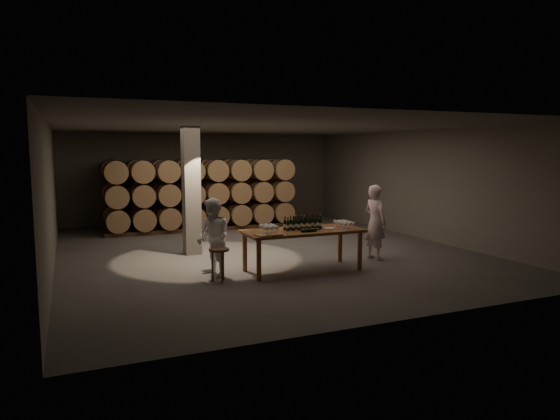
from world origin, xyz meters
name	(u,v)px	position (x,y,z in m)	size (l,w,h in m)	color
room	(191,191)	(-1.80, 0.20, 1.60)	(12.00, 12.00, 12.00)	#4E4C49
tasting_table	(303,235)	(0.00, -2.50, 0.80)	(2.60, 1.10, 0.90)	brown
barrel_stack_back	(194,191)	(-0.57, 5.20, 1.20)	(6.26, 0.95, 2.31)	#53301C
barrel_stack_front	(204,194)	(-0.57, 3.80, 1.20)	(6.26, 0.95, 2.31)	#53301C
bottle_cluster	(303,224)	(0.03, -2.43, 1.01)	(0.86, 0.23, 0.31)	black
lying_bottles	(309,230)	(0.00, -2.81, 0.94)	(0.44, 0.07, 0.07)	black
glass_cluster_left	(269,227)	(-0.85, -2.64, 1.03)	(0.31, 0.42, 0.18)	silver
glass_cluster_right	(344,223)	(0.97, -2.61, 1.01)	(0.30, 0.52, 0.16)	silver
plate	(329,228)	(0.60, -2.58, 0.91)	(0.25, 0.25, 0.01)	silver
notebook_near	(275,235)	(-0.83, -2.92, 0.92)	(0.26, 0.21, 0.03)	olive
notebook_corner	(262,235)	(-1.09, -2.88, 0.91)	(0.22, 0.28, 0.02)	olive
pen	(280,235)	(-0.72, -2.95, 0.91)	(0.01, 0.01, 0.13)	black
stool	(219,255)	(-1.93, -2.69, 0.55)	(0.40, 0.40, 0.67)	#53301C
person_man	(375,222)	(2.09, -2.15, 0.90)	(0.66, 0.43, 1.80)	#F5D4D8
person_woman	(213,238)	(-1.91, -2.22, 0.82)	(0.79, 0.62, 1.63)	white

